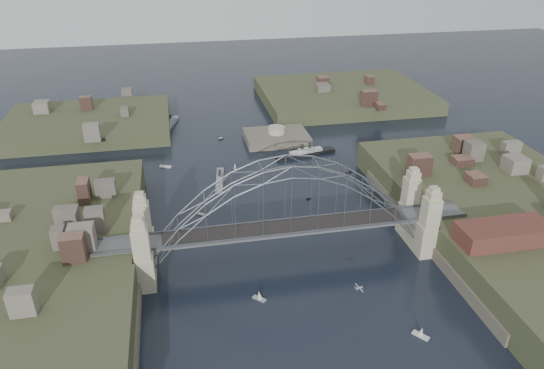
{
  "coord_description": "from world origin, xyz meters",
  "views": [
    {
      "loc": [
        -22.24,
        -93.48,
        68.29
      ],
      "look_at": [
        0.0,
        18.0,
        10.0
      ],
      "focal_mm": 33.39,
      "sensor_mm": 36.0,
      "label": 1
    }
  ],
  "objects_px": {
    "naval_cruiser_near": "(220,180)",
    "naval_cruiser_far": "(170,124)",
    "fort_island": "(276,142)",
    "ocean_liner": "(306,153)",
    "wharf_shed": "(504,233)",
    "bridge": "(288,212)"
  },
  "relations": [
    {
      "from": "wharf_shed",
      "to": "naval_cruiser_near",
      "type": "bearing_deg",
      "value": 134.59
    },
    {
      "from": "naval_cruiser_near",
      "to": "ocean_liner",
      "type": "bearing_deg",
      "value": 24.53
    },
    {
      "from": "fort_island",
      "to": "wharf_shed",
      "type": "height_order",
      "value": "wharf_shed"
    },
    {
      "from": "wharf_shed",
      "to": "fort_island",
      "type": "bearing_deg",
      "value": 110.85
    },
    {
      "from": "fort_island",
      "to": "wharf_shed",
      "type": "bearing_deg",
      "value": -69.15
    },
    {
      "from": "fort_island",
      "to": "ocean_liner",
      "type": "relative_size",
      "value": 1.05
    },
    {
      "from": "bridge",
      "to": "ocean_liner",
      "type": "xyz_separation_m",
      "value": [
        19.02,
        55.71,
        -11.53
      ]
    },
    {
      "from": "naval_cruiser_far",
      "to": "fort_island",
      "type": "bearing_deg",
      "value": -32.35
    },
    {
      "from": "fort_island",
      "to": "naval_cruiser_near",
      "type": "bearing_deg",
      "value": -129.54
    },
    {
      "from": "fort_island",
      "to": "naval_cruiser_far",
      "type": "bearing_deg",
      "value": 147.65
    },
    {
      "from": "naval_cruiser_near",
      "to": "ocean_liner",
      "type": "xyz_separation_m",
      "value": [
        30.17,
        13.77,
        0.07
      ]
    },
    {
      "from": "bridge",
      "to": "naval_cruiser_near",
      "type": "relative_size",
      "value": 5.33
    },
    {
      "from": "naval_cruiser_far",
      "to": "bridge",
      "type": "bearing_deg",
      "value": -75.18
    },
    {
      "from": "naval_cruiser_far",
      "to": "ocean_liner",
      "type": "height_order",
      "value": "naval_cruiser_far"
    },
    {
      "from": "ocean_liner",
      "to": "bridge",
      "type": "bearing_deg",
      "value": -108.85
    },
    {
      "from": "fort_island",
      "to": "bridge",
      "type": "bearing_deg",
      "value": -99.73
    },
    {
      "from": "fort_island",
      "to": "ocean_liner",
      "type": "xyz_separation_m",
      "value": [
        7.02,
        -14.29,
        1.13
      ]
    },
    {
      "from": "ocean_liner",
      "to": "wharf_shed",
      "type": "bearing_deg",
      "value": -70.28
    },
    {
      "from": "ocean_liner",
      "to": "naval_cruiser_near",
      "type": "bearing_deg",
      "value": -155.47
    },
    {
      "from": "fort_island",
      "to": "naval_cruiser_far",
      "type": "xyz_separation_m",
      "value": [
        -36.67,
        23.22,
        1.19
      ]
    },
    {
      "from": "bridge",
      "to": "naval_cruiser_near",
      "type": "bearing_deg",
      "value": 104.9
    },
    {
      "from": "naval_cruiser_near",
      "to": "naval_cruiser_far",
      "type": "relative_size",
      "value": 0.98
    }
  ]
}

